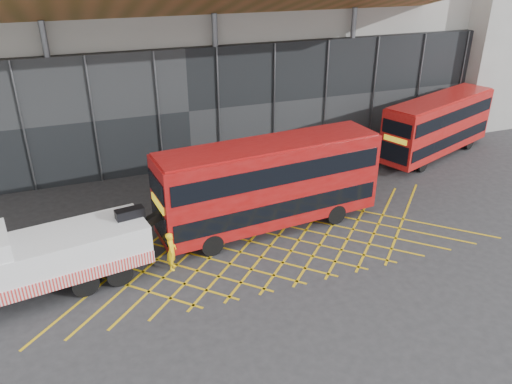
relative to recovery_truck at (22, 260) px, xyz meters
name	(u,v)px	position (x,y,z in m)	size (l,w,h in m)	color
ground_plane	(209,258)	(8.04, 0.08, -1.86)	(120.00, 120.00, 0.00)	#29292B
road_markings	(270,246)	(11.24, 0.08, -1.86)	(23.16, 7.16, 0.01)	gold
construction_building	(161,19)	(9.96, 18.48, 7.12)	(55.00, 23.97, 18.00)	gray
recovery_truck	(22,260)	(0.00, 0.00, 0.00)	(11.62, 4.24, 4.03)	black
bus_towed	(269,182)	(11.91, 1.93, 0.82)	(12.07, 3.83, 4.83)	maroon
bus_second	(438,124)	(27.12, 7.47, 0.53)	(10.71, 6.06, 4.30)	#9E0F0C
worker	(171,251)	(6.22, -0.11, -0.91)	(0.70, 0.46, 1.91)	yellow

